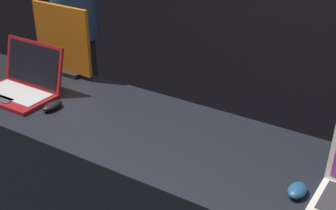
% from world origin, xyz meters
% --- Properties ---
extents(laptop_front, '(0.39, 0.30, 0.25)m').
position_xyz_m(laptop_front, '(-0.86, 0.29, 0.94)').
color(laptop_front, maroon).
rests_on(laptop_front, display_counter).
extents(mouse_front, '(0.06, 0.12, 0.04)m').
position_xyz_m(mouse_front, '(-0.60, 0.24, 0.90)').
color(mouse_front, black).
rests_on(mouse_front, display_counter).
extents(promo_stand_front, '(0.38, 0.07, 0.39)m').
position_xyz_m(promo_stand_front, '(-0.86, 0.60, 1.07)').
color(promo_stand_front, black).
rests_on(promo_stand_front, display_counter).
extents(mouse_back, '(0.06, 0.10, 0.04)m').
position_xyz_m(mouse_back, '(0.61, 0.24, 0.91)').
color(mouse_back, navy).
rests_on(mouse_back, display_counter).
extents(person_bystander, '(0.33, 0.33, 1.73)m').
position_xyz_m(person_bystander, '(-1.38, 1.24, 0.90)').
color(person_bystander, '#282833').
rests_on(person_bystander, ground_plane).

